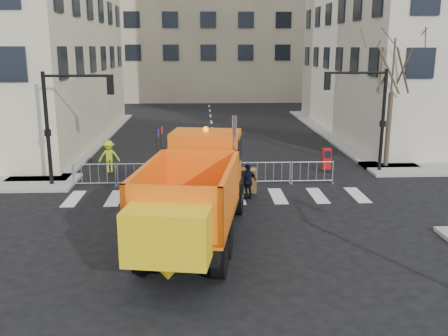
{
  "coord_description": "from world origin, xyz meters",
  "views": [
    {
      "loc": [
        -0.86,
        -15.67,
        6.5
      ],
      "look_at": [
        -0.04,
        2.5,
        2.05
      ],
      "focal_mm": 40.0,
      "sensor_mm": 36.0,
      "label": 1
    }
  ],
  "objects_px": {
    "worker": "(109,156)",
    "newspaper_box": "(326,159)",
    "cop_c": "(248,182)",
    "cop_a": "(186,170)",
    "cop_b": "(226,168)",
    "plow_truck": "(196,190)"
  },
  "relations": [
    {
      "from": "plow_truck",
      "to": "newspaper_box",
      "type": "height_order",
      "value": "plow_truck"
    },
    {
      "from": "newspaper_box",
      "to": "cop_a",
      "type": "bearing_deg",
      "value": -156.67
    },
    {
      "from": "newspaper_box",
      "to": "cop_c",
      "type": "bearing_deg",
      "value": -131.92
    },
    {
      "from": "worker",
      "to": "newspaper_box",
      "type": "bearing_deg",
      "value": -8.01
    },
    {
      "from": "cop_a",
      "to": "newspaper_box",
      "type": "bearing_deg",
      "value": -155.41
    },
    {
      "from": "plow_truck",
      "to": "cop_b",
      "type": "distance_m",
      "value": 6.6
    },
    {
      "from": "cop_b",
      "to": "newspaper_box",
      "type": "height_order",
      "value": "cop_b"
    },
    {
      "from": "cop_c",
      "to": "worker",
      "type": "height_order",
      "value": "worker"
    },
    {
      "from": "cop_b",
      "to": "cop_c",
      "type": "xyz_separation_m",
      "value": [
        0.87,
        -1.64,
        -0.2
      ]
    },
    {
      "from": "cop_a",
      "to": "worker",
      "type": "height_order",
      "value": "worker"
    },
    {
      "from": "cop_c",
      "to": "newspaper_box",
      "type": "distance_m",
      "value": 6.6
    },
    {
      "from": "plow_truck",
      "to": "cop_a",
      "type": "height_order",
      "value": "plow_truck"
    },
    {
      "from": "newspaper_box",
      "to": "cop_b",
      "type": "bearing_deg",
      "value": -148.23
    },
    {
      "from": "cop_b",
      "to": "newspaper_box",
      "type": "xyz_separation_m",
      "value": [
        5.48,
        3.09,
        -0.29
      ]
    },
    {
      "from": "cop_c",
      "to": "cop_a",
      "type": "bearing_deg",
      "value": -70.42
    },
    {
      "from": "plow_truck",
      "to": "cop_b",
      "type": "bearing_deg",
      "value": -2.48
    },
    {
      "from": "cop_a",
      "to": "newspaper_box",
      "type": "xyz_separation_m",
      "value": [
        7.36,
        2.82,
        -0.18
      ]
    },
    {
      "from": "cop_a",
      "to": "cop_c",
      "type": "bearing_deg",
      "value": 148.9
    },
    {
      "from": "cop_b",
      "to": "plow_truck",
      "type": "bearing_deg",
      "value": 102.43
    },
    {
      "from": "cop_a",
      "to": "cop_b",
      "type": "relative_size",
      "value": 0.88
    },
    {
      "from": "plow_truck",
      "to": "cop_c",
      "type": "bearing_deg",
      "value": -15.53
    },
    {
      "from": "newspaper_box",
      "to": "plow_truck",
      "type": "bearing_deg",
      "value": -123.31
    }
  ]
}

